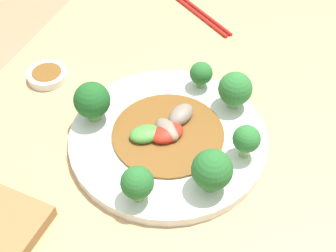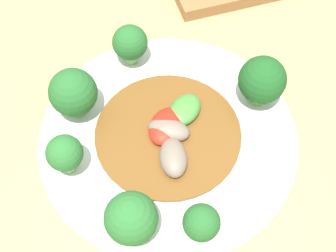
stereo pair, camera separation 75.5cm
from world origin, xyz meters
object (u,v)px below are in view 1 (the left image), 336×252
(broccoli_north, at_px, (246,140))
(broccoli_south, at_px, (92,101))
(plate, at_px, (168,138))
(stirfry_center, at_px, (167,130))
(chopsticks, at_px, (194,9))
(broccoli_northwest, at_px, (235,89))
(broccoli_west, at_px, (201,74))
(broccoli_east, at_px, (137,183))
(broccoli_northeast, at_px, (212,170))
(sauce_dish, at_px, (47,75))

(broccoli_north, bearing_deg, broccoli_south, -86.85)
(plate, relative_size, stirfry_center, 1.77)
(broccoli_north, relative_size, chopsticks, 0.28)
(broccoli_south, bearing_deg, broccoli_northwest, 118.82)
(broccoli_northwest, xyz_separation_m, broccoli_west, (-0.03, -0.07, -0.01))
(broccoli_east, height_order, broccoli_northeast, broccoli_northeast)
(broccoli_northwest, bearing_deg, stirfry_center, -38.76)
(chopsticks, bearing_deg, broccoli_south, -5.83)
(broccoli_east, xyz_separation_m, broccoli_north, (-0.13, 0.12, 0.00))
(stirfry_center, distance_m, sauce_dish, 0.27)
(broccoli_east, relative_size, sauce_dish, 0.82)
(broccoli_east, distance_m, broccoli_northwest, 0.24)
(broccoli_south, xyz_separation_m, broccoli_northwest, (-0.11, 0.20, -0.00))
(broccoli_northwest, bearing_deg, broccoli_west, -111.29)
(broccoli_east, bearing_deg, broccoli_north, 138.01)
(broccoli_northeast, bearing_deg, broccoli_east, -57.99)
(plate, bearing_deg, broccoli_west, 175.21)
(plate, distance_m, broccoli_northeast, 0.13)
(chopsticks, distance_m, sauce_dish, 0.36)
(stirfry_center, bearing_deg, broccoli_northwest, 141.24)
(broccoli_north, xyz_separation_m, stirfry_center, (0.00, -0.13, -0.03))
(plate, height_order, broccoli_north, broccoli_north)
(broccoli_east, height_order, stirfry_center, broccoli_east)
(chopsticks, xyz_separation_m, sauce_dish, (0.31, -0.18, 0.00))
(plate, distance_m, chopsticks, 0.39)
(broccoli_northwest, distance_m, broccoli_west, 0.07)
(plate, xyz_separation_m, broccoli_west, (-0.13, 0.01, 0.04))
(broccoli_northwest, xyz_separation_m, stirfry_center, (0.10, -0.08, -0.03))
(chopsticks, bearing_deg, broccoli_northeast, 22.08)
(broccoli_northeast, distance_m, stirfry_center, 0.13)
(broccoli_northwest, bearing_deg, broccoli_north, 24.86)
(plate, xyz_separation_m, broccoli_northwest, (-0.10, 0.08, 0.05))
(broccoli_east, height_order, sauce_dish, broccoli_east)
(broccoli_north, distance_m, broccoli_west, 0.17)
(sauce_dish, bearing_deg, broccoli_northeast, 69.38)
(broccoli_northwest, distance_m, stirfry_center, 0.13)
(broccoli_east, relative_size, stirfry_center, 0.33)
(broccoli_northeast, bearing_deg, plate, -127.42)
(chopsticks, bearing_deg, broccoli_west, 21.63)
(broccoli_northeast, height_order, broccoli_northwest, broccoli_northeast)
(broccoli_south, distance_m, sauce_dish, 0.16)
(broccoli_north, distance_m, broccoli_south, 0.25)
(broccoli_northwest, xyz_separation_m, chopsticks, (-0.27, -0.17, -0.05))
(stirfry_center, bearing_deg, broccoli_north, 90.88)
(chopsticks, bearing_deg, broccoli_east, 10.38)
(broccoli_northeast, height_order, sauce_dish, broccoli_northeast)
(plate, xyz_separation_m, broccoli_north, (-0.00, 0.12, 0.04))
(broccoli_northeast, bearing_deg, stirfry_center, -127.29)
(plate, bearing_deg, broccoli_south, -85.42)
(plate, distance_m, broccoli_west, 0.13)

